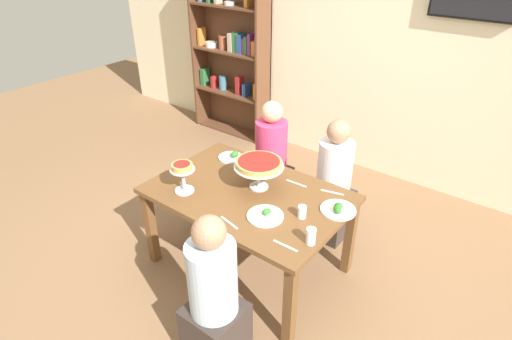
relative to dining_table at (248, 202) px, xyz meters
name	(u,v)px	position (x,y,z in m)	size (l,w,h in m)	color
ground_plane	(249,264)	(0.00, 0.00, -0.65)	(12.00, 12.00, 0.00)	#846042
rear_partition	(377,47)	(0.00, 2.20, 0.75)	(8.00, 0.12, 2.80)	beige
dining_table	(248,202)	(0.00, 0.00, 0.00)	(1.49, 1.00, 0.74)	brown
bookshelf	(232,50)	(-1.84, 2.02, 0.47)	(1.10, 0.30, 2.21)	brown
diner_near_right	(214,303)	(0.36, -0.81, -0.16)	(0.34, 0.34, 1.15)	#382D28
diner_far_left	(271,165)	(-0.35, 0.79, -0.16)	(0.34, 0.34, 1.15)	#382D28
diner_far_right	(332,189)	(0.33, 0.78, -0.16)	(0.34, 0.34, 1.15)	#382D28
deep_dish_pizza_stand	(259,165)	(0.02, 0.11, 0.29)	(0.38, 0.38, 0.24)	silver
personal_pizza_stand	(183,172)	(-0.40, -0.28, 0.26)	(0.19, 0.19, 0.24)	silver
salad_plate_near_diner	(338,209)	(0.66, 0.19, 0.11)	(0.26, 0.26, 0.07)	white
salad_plate_far_diner	(265,215)	(0.29, -0.17, 0.10)	(0.26, 0.26, 0.06)	white
salad_plate_spare	(232,156)	(-0.45, 0.34, 0.11)	(0.21, 0.21, 0.07)	white
beer_glass_amber_tall	(249,161)	(-0.21, 0.28, 0.16)	(0.07, 0.07, 0.14)	gold
water_glass_clear_near	(302,212)	(0.49, -0.02, 0.14)	(0.06, 0.06, 0.09)	white
water_glass_clear_far	(311,236)	(0.68, -0.22, 0.15)	(0.06, 0.06, 0.11)	white
cutlery_fork_near	(285,246)	(0.57, -0.34, 0.09)	(0.18, 0.02, 0.01)	silver
cutlery_knife_near	(332,192)	(0.52, 0.38, 0.09)	(0.18, 0.02, 0.01)	silver
cutlery_fork_far	(229,223)	(0.13, -0.38, 0.09)	(0.18, 0.02, 0.01)	silver
cutlery_knife_far	(296,183)	(0.23, 0.33, 0.09)	(0.18, 0.02, 0.01)	silver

